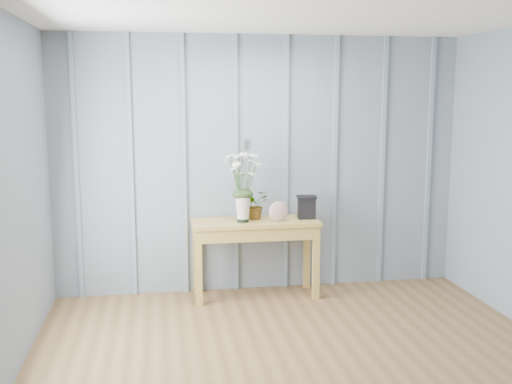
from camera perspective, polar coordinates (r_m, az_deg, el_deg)
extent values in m
cube|color=gray|center=(5.88, 0.46, 2.60)|extent=(4.00, 0.01, 2.50)
cube|color=#A4A4A8|center=(5.82, -0.95, 4.52)|extent=(0.03, 0.01, 0.10)
cube|color=gray|center=(5.83, -16.74, 2.16)|extent=(0.04, 0.03, 2.50)
cube|color=gray|center=(5.79, -11.82, 2.31)|extent=(0.04, 0.03, 2.50)
cube|color=gray|center=(5.79, -6.87, 2.44)|extent=(0.04, 0.03, 2.50)
cube|color=gray|center=(5.83, -1.95, 2.55)|extent=(0.04, 0.03, 2.50)
cube|color=gray|center=(5.91, 2.87, 2.64)|extent=(0.04, 0.03, 2.50)
cube|color=gray|center=(6.04, 7.51, 2.71)|extent=(0.04, 0.03, 2.50)
cube|color=gray|center=(6.20, 11.95, 2.75)|extent=(0.04, 0.03, 2.50)
cube|color=gray|center=(6.40, 16.13, 2.79)|extent=(0.04, 0.03, 2.50)
cube|color=#AF903F|center=(5.70, -0.08, -2.90)|extent=(1.20, 0.45, 0.04)
cube|color=#AF903F|center=(5.72, -0.08, -3.68)|extent=(1.13, 0.42, 0.12)
cube|color=#AF903F|center=(5.56, -5.48, -7.25)|extent=(0.06, 0.06, 0.71)
cube|color=#AF903F|center=(5.74, 5.73, -6.73)|extent=(0.06, 0.06, 0.71)
cube|color=#AF903F|center=(5.90, -5.72, -6.27)|extent=(0.06, 0.06, 0.71)
cube|color=#AF903F|center=(6.07, 4.84, -5.82)|extent=(0.06, 0.06, 0.71)
cylinder|color=black|center=(5.61, -1.25, -2.53)|extent=(0.11, 0.11, 0.07)
cone|color=silver|center=(5.59, -1.26, -1.49)|extent=(0.15, 0.15, 0.25)
ellipsoid|color=#243E1C|center=(5.57, -1.26, -0.22)|extent=(0.20, 0.16, 0.10)
imported|color=#243E1C|center=(5.74, -0.09, -1.22)|extent=(0.32, 0.31, 0.28)
ellipsoid|color=#934B59|center=(5.62, 2.17, -1.86)|extent=(0.20, 0.09, 0.19)
cube|color=black|center=(5.78, 4.84, -1.55)|extent=(0.17, 0.14, 0.20)
cube|color=black|center=(5.76, 4.85, -0.47)|extent=(0.19, 0.16, 0.02)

